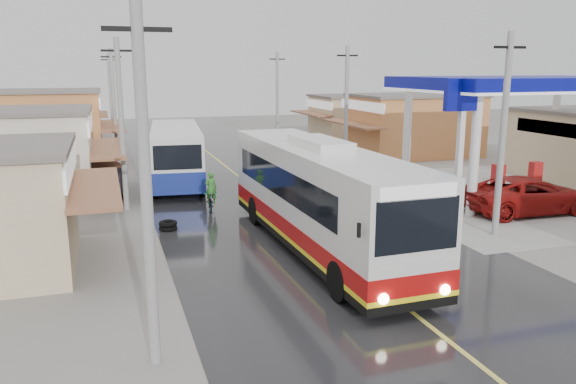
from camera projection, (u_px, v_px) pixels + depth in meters
name	position (u px, v px, depth m)	size (l,w,h in m)	color
ground	(335.00, 252.00, 20.62)	(120.00, 120.00, 0.00)	slate
road	(240.00, 178.00, 34.54)	(12.00, 90.00, 0.02)	black
centre_line	(240.00, 178.00, 34.54)	(0.15, 90.00, 0.01)	#D8CC4C
shopfronts_left	(16.00, 182.00, 33.38)	(11.00, 44.00, 5.20)	#C7B388
shopfronts_right	(477.00, 173.00, 36.31)	(11.00, 44.00, 4.80)	beige
utility_poles_left	(122.00, 182.00, 33.34)	(1.60, 50.00, 8.00)	gray
utility_poles_right	(345.00, 172.00, 36.67)	(1.60, 36.00, 8.00)	gray
coach_bus	(318.00, 197.00, 20.57)	(3.22, 13.35, 4.15)	silver
second_bus	(176.00, 154.00, 32.38)	(3.72, 10.23, 3.32)	silver
jeepney	(528.00, 195.00, 26.12)	(2.84, 6.17, 1.71)	maroon
cyclist	(211.00, 198.00, 26.61)	(0.85, 1.82, 1.89)	black
tricycle_near	(106.00, 179.00, 29.06)	(1.94, 2.41, 1.81)	#26262D
tricycle_far	(90.00, 171.00, 31.86)	(1.95, 2.28, 1.65)	#26262D
tyre_stack	(168.00, 226.00, 23.41)	(0.77, 0.77, 0.39)	black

